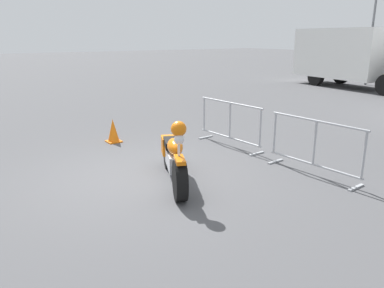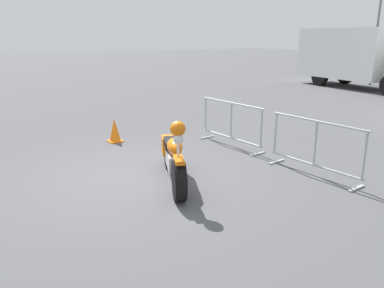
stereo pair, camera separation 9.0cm
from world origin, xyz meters
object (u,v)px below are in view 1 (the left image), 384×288
object	(u,v)px
parked_car_tan	(339,62)
crowd_barrier_far	(314,147)
crowd_barrier_near	(230,123)
box_truck	(358,56)
street_lamp	(374,14)
traffic_cone	(113,131)
motorcycle	(174,156)
parked_car_green	(376,64)

from	to	relation	value
parked_car_tan	crowd_barrier_far	bearing A→B (deg)	-155.03
crowd_barrier_near	box_truck	xyz separation A→B (m)	(-4.31, 12.26, 1.08)
crowd_barrier_near	crowd_barrier_far	xyz separation A→B (m)	(2.43, 0.00, 0.00)
box_truck	street_lamp	world-z (taller)	street_lamp
crowd_barrier_near	parked_car_tan	xyz separation A→B (m)	(-10.42, 19.97, 0.19)
street_lamp	crowd_barrier_far	bearing A→B (deg)	-62.94
box_truck	parked_car_tan	world-z (taller)	box_truck
crowd_barrier_near	street_lamp	bearing A→B (deg)	108.67
traffic_cone	motorcycle	bearing A→B (deg)	-3.96
box_truck	parked_car_green	xyz separation A→B (m)	(-3.34, 7.96, -0.94)
street_lamp	crowd_barrier_near	bearing A→B (deg)	-71.33
parked_car_green	motorcycle	bearing A→B (deg)	-166.38
box_truck	crowd_barrier_near	bearing A→B (deg)	-62.75
crowd_barrier_near	parked_car_tan	size ratio (longest dim) A/B	0.45
crowd_barrier_near	parked_car_green	size ratio (longest dim) A/B	0.48
motorcycle	box_truck	bearing A→B (deg)	136.65
box_truck	parked_car_green	distance (m)	8.68
parked_car_tan	street_lamp	world-z (taller)	street_lamp
crowd_barrier_near	traffic_cone	world-z (taller)	crowd_barrier_near
motorcycle	traffic_cone	xyz separation A→B (m)	(-3.15, 0.22, -0.20)
crowd_barrier_near	parked_car_tan	world-z (taller)	parked_car_tan
parked_car_green	street_lamp	size ratio (longest dim) A/B	0.75
motorcycle	parked_car_green	distance (m)	24.28
street_lamp	box_truck	bearing A→B (deg)	-76.30
box_truck	parked_car_green	world-z (taller)	box_truck
parked_car_green	box_truck	bearing A→B (deg)	-165.03
crowd_barrier_far	street_lamp	distance (m)	16.09
crowd_barrier_far	parked_car_green	world-z (taller)	parked_car_green
motorcycle	parked_car_green	world-z (taller)	parked_car_green
crowd_barrier_near	parked_car_tan	bearing A→B (deg)	117.56
crowd_barrier_near	parked_car_tan	distance (m)	22.52
box_truck	parked_car_tan	xyz separation A→B (m)	(-6.11, 7.71, -0.89)
motorcycle	crowd_barrier_near	world-z (taller)	motorcycle
parked_car_tan	street_lamp	size ratio (longest dim) A/B	0.79
traffic_cone	box_truck	bearing A→B (deg)	99.36
crowd_barrier_far	traffic_cone	world-z (taller)	crowd_barrier_far
box_truck	street_lamp	bearing A→B (deg)	111.58
crowd_barrier_far	motorcycle	bearing A→B (deg)	-117.01
parked_car_tan	parked_car_green	size ratio (longest dim) A/B	1.07
parked_car_tan	traffic_cone	bearing A→B (deg)	-166.81
parked_car_green	street_lamp	bearing A→B (deg)	-162.60
crowd_barrier_near	crowd_barrier_far	world-z (taller)	same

